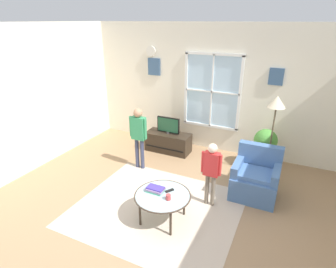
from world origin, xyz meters
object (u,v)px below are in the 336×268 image
(remote_near_books, at_px, (170,191))
(person_green_shirt, at_px, (139,132))
(potted_plant_by_window, at_px, (265,144))
(television, at_px, (168,125))
(tv_stand, at_px, (168,142))
(coffee_table, at_px, (163,196))
(floor_lamp, at_px, (276,110))
(cup, at_px, (168,197))
(person_red_shirt, at_px, (211,168))
(armchair, at_px, (256,178))
(book_stack, at_px, (155,189))

(remote_near_books, height_order, person_green_shirt, person_green_shirt)
(potted_plant_by_window, bearing_deg, television, -177.00)
(tv_stand, height_order, coffee_table, coffee_table)
(remote_near_books, bearing_deg, coffee_table, -110.60)
(television, height_order, person_green_shirt, person_green_shirt)
(television, height_order, floor_lamp, floor_lamp)
(cup, bearing_deg, tv_stand, 115.43)
(television, distance_m, cup, 2.56)
(coffee_table, xyz_separation_m, person_red_shirt, (0.53, 0.69, 0.27))
(cup, relative_size, floor_lamp, 0.05)
(cup, bearing_deg, remote_near_books, 109.95)
(person_red_shirt, bearing_deg, remote_near_books, -131.03)
(tv_stand, bearing_deg, person_green_shirt, -101.26)
(coffee_table, relative_size, floor_lamp, 0.53)
(armchair, xyz_separation_m, floor_lamp, (0.11, 0.79, 1.04))
(book_stack, height_order, person_green_shirt, person_green_shirt)
(person_green_shirt, height_order, floor_lamp, floor_lamp)
(television, bearing_deg, tv_stand, 90.00)
(coffee_table, distance_m, cup, 0.16)
(tv_stand, xyz_separation_m, floor_lamp, (2.24, -0.14, 1.14))
(cup, bearing_deg, book_stack, 157.49)
(person_red_shirt, bearing_deg, cup, -118.36)
(cup, relative_size, person_red_shirt, 0.07)
(tv_stand, xyz_separation_m, television, (0.00, -0.00, 0.43))
(cup, distance_m, potted_plant_by_window, 2.63)
(floor_lamp, bearing_deg, person_red_shirt, -117.74)
(person_green_shirt, relative_size, person_red_shirt, 1.16)
(television, distance_m, potted_plant_by_window, 2.13)
(television, distance_m, floor_lamp, 2.36)
(book_stack, xyz_separation_m, potted_plant_by_window, (1.30, 2.30, 0.08))
(book_stack, distance_m, person_red_shirt, 0.96)
(cup, bearing_deg, floor_lamp, 62.05)
(tv_stand, bearing_deg, coffee_table, -66.59)
(person_green_shirt, distance_m, potted_plant_by_window, 2.58)
(tv_stand, xyz_separation_m, coffee_table, (0.97, -2.24, 0.20))
(tv_stand, height_order, armchair, armchair)
(cup, relative_size, person_green_shirt, 0.06)
(armchair, height_order, coffee_table, armchair)
(tv_stand, bearing_deg, television, -90.00)
(book_stack, relative_size, potted_plant_by_window, 0.30)
(television, relative_size, book_stack, 2.06)
(cup, distance_m, floor_lamp, 2.60)
(armchair, distance_m, coffee_table, 1.76)
(coffee_table, bearing_deg, person_red_shirt, 52.38)
(floor_lamp, bearing_deg, tv_stand, 176.31)
(armchair, relative_size, potted_plant_by_window, 1.00)
(armchair, relative_size, person_red_shirt, 0.78)
(book_stack, distance_m, cup, 0.29)
(tv_stand, distance_m, book_stack, 2.36)
(armchair, bearing_deg, book_stack, -136.17)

